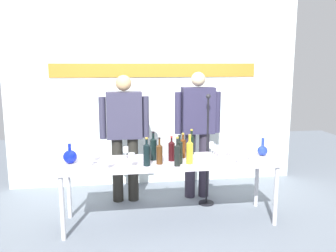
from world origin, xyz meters
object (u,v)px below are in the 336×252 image
Objects in this scene: decanter_blue_left at (70,156)px; presenter_left at (125,130)px; decanter_blue_right at (262,150)px; wine_glass_left_5 at (94,153)px; wine_bottle_2 at (159,153)px; wine_glass_left_1 at (107,159)px; wine_bottle_4 at (179,151)px; wine_glass_left_4 at (90,157)px; wine_glass_left_0 at (132,157)px; display_table at (170,165)px; wine_bottle_6 at (183,147)px; wine_glass_right_5 at (238,154)px; wine_glass_right_4 at (229,149)px; wine_glass_left_2 at (102,154)px; wine_bottle_8 at (191,143)px; wine_glass_right_1 at (214,147)px; wine_bottle_0 at (153,148)px; wine_glass_left_3 at (126,150)px; wine_bottle_5 at (172,150)px; presenter_right at (198,127)px; microphone_stand at (207,169)px; wine_glass_right_3 at (219,149)px; wine_bottle_1 at (147,154)px; wine_bottle_7 at (190,151)px; wine_bottle_3 at (177,154)px; wine_glass_right_2 at (211,145)px.

presenter_left is at bearing 47.63° from decanter_blue_left.
decanter_blue_right is 1.98m from wine_glass_left_5.
wine_bottle_2 reaches higher than wine_glass_left_1.
wine_bottle_4 reaches higher than wine_glass_left_4.
wine_bottle_4 reaches higher than wine_glass_left_0.
presenter_left reaches higher than display_table.
wine_glass_right_5 is at bearing -32.39° from wine_bottle_6.
wine_glass_left_5 is at bearing 178.14° from wine_glass_right_4.
wine_glass_left_2 is at bearing 102.91° from wine_glass_left_1.
wine_bottle_8 is 2.13× the size of wine_glass_right_1.
wine_glass_right_5 is at bearing -9.26° from decanter_blue_left.
wine_glass_left_2 is (-0.27, -0.71, -0.13)m from presenter_left.
wine_bottle_0 reaches higher than wine_glass_left_3.
wine_bottle_6 reaches higher than wine_bottle_5.
wine_glass_left_3 is (-0.98, -0.59, -0.14)m from presenter_right.
wine_bottle_0 is at bearing -151.73° from microphone_stand.
wine_bottle_8 reaches higher than decanter_blue_right.
wine_bottle_0 is 1.08× the size of wine_bottle_8.
wine_glass_right_4 is (0.13, 0.02, -0.00)m from wine_glass_right_3.
wine_glass_right_3 is at bearing -11.07° from wine_bottle_6.
wine_glass_left_2 is (-0.48, 0.18, -0.03)m from wine_bottle_1.
decanter_blue_left reaches higher than wine_glass_left_4.
wine_glass_left_2 is 1.49m from wine_glass_right_5.
wine_glass_right_3 is (0.27, -0.23, -0.02)m from wine_bottle_8.
wine_glass_left_1 and wine_glass_right_5 have the same top height.
presenter_right is 0.94m from wine_bottle_7.
wine_glass_right_5 is (0.14, -0.27, 0.00)m from wine_glass_right_3.
presenter_right is at bearing 62.97° from wine_bottle_6.
wine_bottle_7 is 1.07m from wine_glass_left_5.
wine_bottle_7 is 0.42m from wine_glass_right_3.
wine_glass_right_1 is (1.24, 0.38, -0.01)m from wine_glass_left_1.
presenter_left is at bearing 136.23° from wine_bottle_6.
wine_bottle_1 is at bearing -143.57° from microphone_stand.
presenter_left is 0.75m from wine_glass_left_5.
wine_glass_right_3 is (0.85, 0.19, -0.03)m from wine_bottle_1.
decanter_blue_right is 0.13× the size of presenter_right.
wine_bottle_4 reaches higher than wine_glass_right_5.
wine_bottle_1 is 1.97× the size of wine_glass_left_1.
wine_glass_left_0 is 1.01× the size of wine_glass_right_4.
wine_bottle_7 is (1.30, -0.21, 0.06)m from decanter_blue_left.
wine_bottle_7 is at bearing 25.03° from wine_bottle_3.
presenter_left is at bearing 119.14° from wine_bottle_3.
presenter_right is 11.95× the size of wine_glass_right_2.
wine_bottle_2 reaches higher than wine_glass_right_1.
wine_glass_left_3 is at bearing 154.46° from wine_bottle_4.
wine_glass_left_0 reaches higher than wine_glass_right_2.
wine_glass_left_4 is 1.46m from wine_glass_right_3.
wine_bottle_2 is (-0.62, -0.85, -0.13)m from presenter_right.
wine_glass_left_0 is at bearing 177.45° from wine_glass_right_5.
wine_bottle_7 reaches higher than wine_bottle_8.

